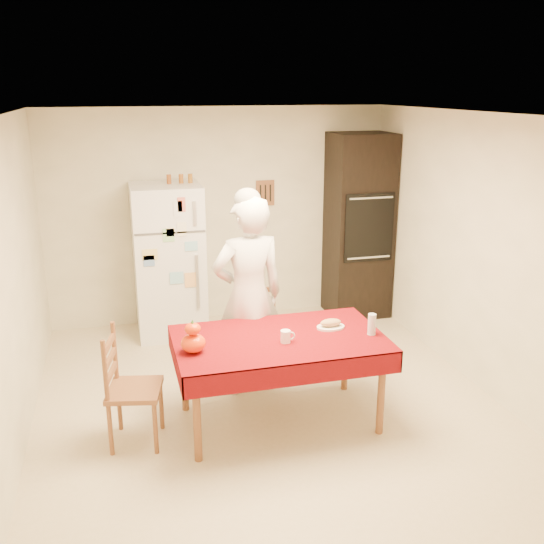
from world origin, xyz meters
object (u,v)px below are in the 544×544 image
object	(u,v)px
refrigerator	(169,261)
wine_glass	(372,324)
seated_woman	(249,296)
coffee_mug	(286,336)
chair_left	(126,384)
pumpkin_lower	(193,343)
bread_plate	(331,327)
oven_cabinet	(359,226)
chair_far	(258,327)
dining_table	(279,345)

from	to	relation	value
refrigerator	wine_glass	distance (m)	2.72
seated_woman	coffee_mug	xyz separation A→B (m)	(0.14, -0.72, -0.10)
refrigerator	chair_left	distance (m)	2.28
coffee_mug	pumpkin_lower	distance (m)	0.73
refrigerator	bread_plate	size ratio (longest dim) A/B	7.08
pumpkin_lower	refrigerator	bearing A→B (deg)	88.99
wine_glass	bread_plate	world-z (taller)	wine_glass
wine_glass	bread_plate	bearing A→B (deg)	142.81
wine_glass	coffee_mug	bearing A→B (deg)	178.14
coffee_mug	bread_plate	bearing A→B (deg)	22.57
oven_cabinet	seated_woman	distance (m)	2.37
oven_cabinet	bread_plate	bearing A→B (deg)	-117.85
chair_left	seated_woman	xyz separation A→B (m)	(1.12, 0.61, 0.41)
chair_left	pumpkin_lower	xyz separation A→B (m)	(0.52, -0.11, 0.33)
bread_plate	chair_left	bearing A→B (deg)	-177.57
refrigerator	chair_far	xyz separation A→B (m)	(0.70, -1.32, -0.34)
chair_far	refrigerator	bearing A→B (deg)	119.40
bread_plate	coffee_mug	bearing A→B (deg)	-157.43
coffee_mug	pumpkin_lower	xyz separation A→B (m)	(-0.73, 0.01, 0.02)
refrigerator	pumpkin_lower	xyz separation A→B (m)	(-0.04, -2.29, -0.02)
dining_table	coffee_mug	distance (m)	0.16
coffee_mug	chair_far	bearing A→B (deg)	89.54
chair_far	chair_left	size ratio (longest dim) A/B	1.00
refrigerator	chair_left	world-z (taller)	refrigerator
coffee_mug	bread_plate	size ratio (longest dim) A/B	0.42
coffee_mug	seated_woman	bearing A→B (deg)	100.61
seated_woman	bread_plate	world-z (taller)	seated_woman
bread_plate	oven_cabinet	bearing A→B (deg)	62.15
chair_left	seated_woman	bearing A→B (deg)	-49.46
seated_woman	wine_glass	distance (m)	1.14
chair_left	oven_cabinet	bearing A→B (deg)	-39.99
refrigerator	pumpkin_lower	bearing A→B (deg)	-91.01
oven_cabinet	wine_glass	world-z (taller)	oven_cabinet
bread_plate	pumpkin_lower	bearing A→B (deg)	-171.35
oven_cabinet	pumpkin_lower	world-z (taller)	oven_cabinet
dining_table	seated_woman	bearing A→B (deg)	100.36
dining_table	pumpkin_lower	world-z (taller)	pumpkin_lower
dining_table	chair_far	bearing A→B (deg)	88.03
chair_left	dining_table	bearing A→B (deg)	-78.60
chair_far	pumpkin_lower	xyz separation A→B (m)	(-0.74, -0.97, 0.33)
chair_left	coffee_mug	size ratio (longest dim) A/B	9.50
chair_left	pumpkin_lower	size ratio (longest dim) A/B	4.94
wine_glass	seated_woman	bearing A→B (deg)	139.04
chair_far	wine_glass	distance (m)	1.28
pumpkin_lower	wine_glass	distance (m)	1.46
coffee_mug	chair_left	bearing A→B (deg)	174.78
wine_glass	bread_plate	distance (m)	0.36
oven_cabinet	seated_woman	bearing A→B (deg)	-136.80
seated_woman	wine_glass	bearing A→B (deg)	132.13
chair_left	pumpkin_lower	distance (m)	0.62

